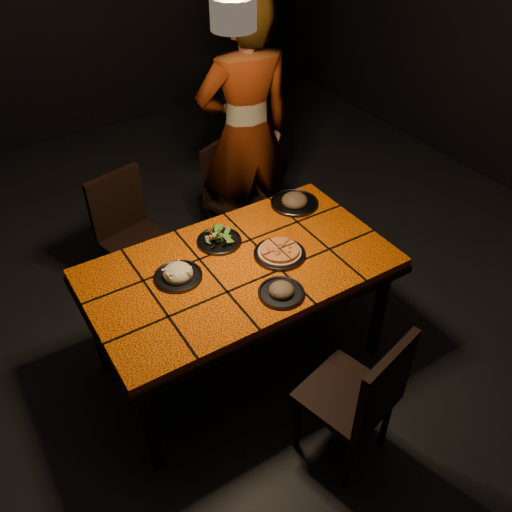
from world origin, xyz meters
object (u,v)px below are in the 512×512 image
chair_far_left (129,228)px  chair_near (362,395)px  chair_far_right (231,189)px  diner (246,134)px  plate_pizza (280,253)px  dining_table (240,276)px  plate_pasta (178,274)px

chair_far_left → chair_near: bearing=-90.5°
chair_far_right → diner: 0.45m
diner → plate_pizza: (-0.41, -1.02, -0.15)m
chair_near → chair_far_left: chair_near is taller
chair_near → diner: 1.93m
plate_pizza → diner: bearing=68.1°
dining_table → plate_pizza: plate_pizza is taller
chair_near → diner: size_ratio=0.47×
diner → chair_far_right: bearing=-26.0°
dining_table → plate_pizza: (0.22, -0.05, 0.10)m
chair_far_right → plate_pizza: 1.16m
dining_table → chair_far_left: bearing=105.9°
plate_pizza → chair_far_right: bearing=73.7°
dining_table → chair_near: bearing=-80.0°
chair_far_right → diner: diner is taller
dining_table → chair_far_right: chair_far_right is taller
chair_near → plate_pizza: chair_near is taller
dining_table → chair_far_left: size_ratio=1.88×
plate_pizza → plate_pasta: size_ratio=1.12×
chair_near → chair_far_left: 1.86m
chair_far_left → diner: 1.00m
dining_table → plate_pizza: bearing=-12.1°
chair_near → chair_far_left: size_ratio=1.01×
chair_far_right → dining_table: bearing=-141.4°
plate_pizza → plate_pasta: (-0.54, 0.12, 0.00)m
dining_table → diner: size_ratio=0.88×
dining_table → plate_pasta: plate_pasta is taller
plate_pizza → plate_pasta: plate_pasta is taller
chair_far_left → plate_pasta: (-0.04, -0.89, 0.28)m
diner → chair_far_left: bearing=9.4°
dining_table → chair_far_right: bearing=62.5°
plate_pasta → plate_pizza: bearing=-12.9°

